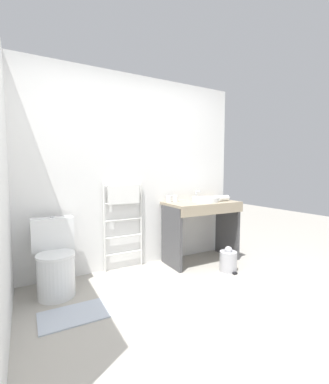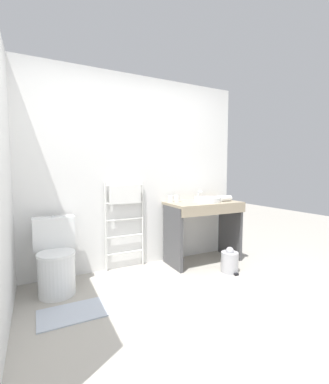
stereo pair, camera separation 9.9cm
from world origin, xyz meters
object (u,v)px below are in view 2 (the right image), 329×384
sink_basin (207,199)px  hair_dryer (226,198)px  towel_radiator (125,206)px  cup_near_edge (177,198)px  toilet (56,261)px  cup_near_wall (171,199)px  trash_bin (230,261)px

sink_basin → hair_dryer: size_ratio=1.65×
sink_basin → towel_radiator: bearing=166.9°
cup_near_edge → hair_dryer: 0.68m
toilet → towel_radiator: towel_radiator is taller
sink_basin → hair_dryer: (0.29, -0.04, 0.01)m
toilet → sink_basin: 1.99m
toilet → hair_dryer: bearing=-0.0°
toilet → towel_radiator: (0.84, 0.29, 0.48)m
towel_radiator → cup_near_edge: (0.72, -0.05, 0.06)m
towel_radiator → hair_dryer: (1.36, -0.29, 0.06)m
towel_radiator → cup_near_wall: (0.64, -0.03, 0.06)m
toilet → sink_basin: bearing=1.1°
toilet → towel_radiator: size_ratio=0.69×
sink_basin → trash_bin: size_ratio=1.15×
toilet → cup_near_edge: cup_near_edge is taller
trash_bin → hair_dryer: bearing=57.6°
sink_basin → toilet: bearing=-178.9°
toilet → hair_dryer: 2.27m
cup_near_edge → toilet: bearing=-171.3°
cup_near_wall → cup_near_edge: (0.09, -0.02, 0.00)m
cup_near_wall → hair_dryer: size_ratio=0.40×
toilet → hair_dryer: size_ratio=3.52×
cup_near_edge → hair_dryer: (0.64, -0.24, -0.00)m
hair_dryer → trash_bin: bearing=-122.4°
toilet → sink_basin: sink_basin is taller
sink_basin → cup_near_edge: (-0.36, 0.20, 0.01)m
trash_bin → cup_near_edge: bearing=121.2°
toilet → cup_near_edge: 1.67m
cup_near_wall → trash_bin: (0.47, -0.66, -0.74)m
towel_radiator → cup_near_wall: size_ratio=12.60×
hair_dryer → toilet: bearing=180.0°
cup_near_edge → trash_bin: bearing=-58.8°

